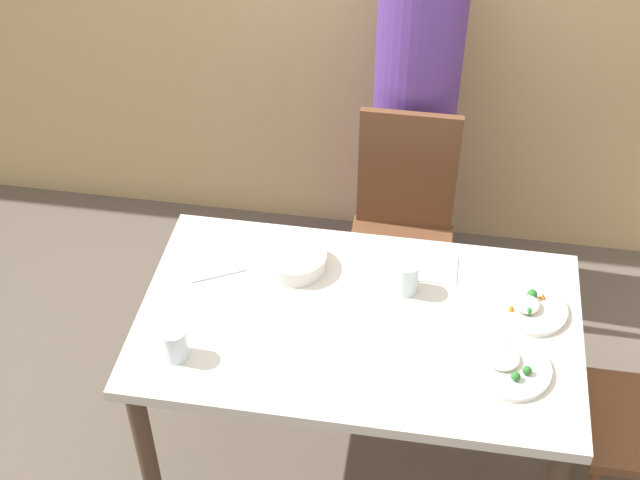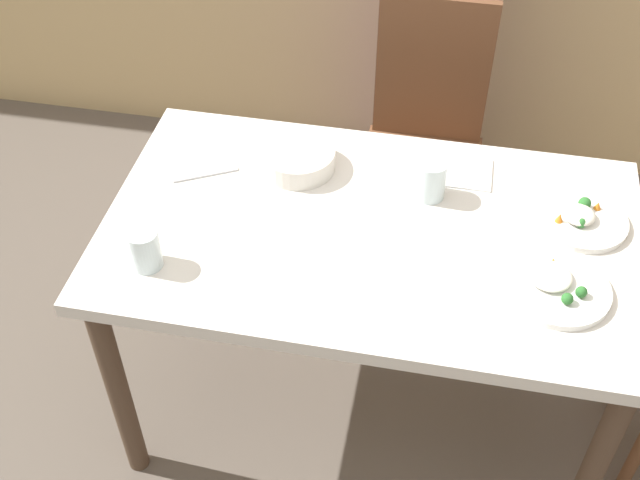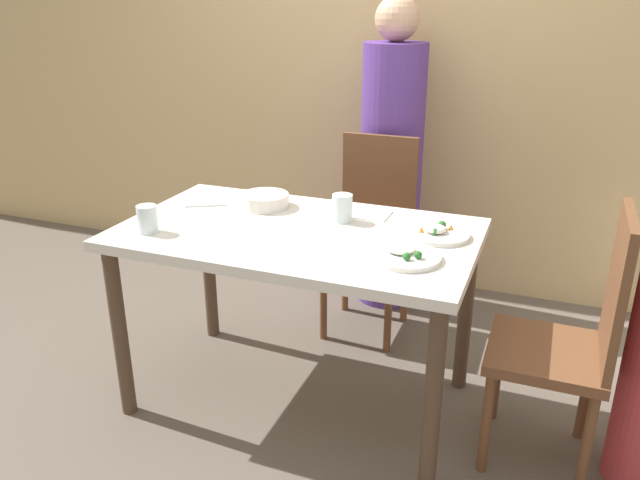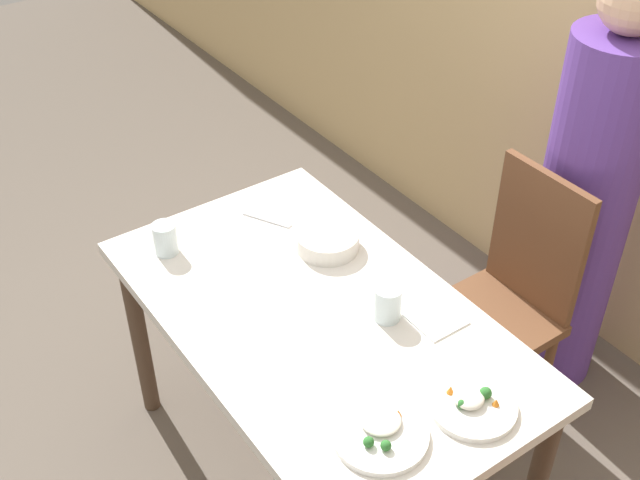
{
  "view_description": "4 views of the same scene",
  "coord_description": "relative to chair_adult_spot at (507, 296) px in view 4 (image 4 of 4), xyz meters",
  "views": [
    {
      "loc": [
        0.18,
        -1.89,
        2.78
      ],
      "look_at": [
        -0.14,
        0.09,
        1.0
      ],
      "focal_mm": 50.0,
      "sensor_mm": 36.0,
      "label": 1
    },
    {
      "loc": [
        0.16,
        -1.48,
        2.17
      ],
      "look_at": [
        -0.12,
        -0.09,
        0.8
      ],
      "focal_mm": 45.0,
      "sensor_mm": 36.0,
      "label": 2
    },
    {
      "loc": [
        0.9,
        -2.06,
        1.62
      ],
      "look_at": [
        0.13,
        -0.09,
        0.78
      ],
      "focal_mm": 35.0,
      "sensor_mm": 36.0,
      "label": 3
    },
    {
      "loc": [
        1.42,
        -0.99,
        2.38
      ],
      "look_at": [
        -0.09,
        0.07,
        0.96
      ],
      "focal_mm": 45.0,
      "sensor_mm": 36.0,
      "label": 4
    }
  ],
  "objects": [
    {
      "name": "bowl_curry",
      "position": [
        -0.32,
        -0.55,
        0.29
      ],
      "size": [
        0.2,
        0.2,
        0.06
      ],
      "color": "silver",
      "rests_on": "dining_table"
    },
    {
      "name": "plate_rice_adult",
      "position": [
        0.38,
        -0.88,
        0.27
      ],
      "size": [
        0.24,
        0.24,
        0.05
      ],
      "color": "white",
      "rests_on": "dining_table"
    },
    {
      "name": "plate_rice_child",
      "position": [
        0.44,
        -0.63,
        0.27
      ],
      "size": [
        0.23,
        0.23,
        0.05
      ],
      "color": "white",
      "rests_on": "dining_table"
    },
    {
      "name": "napkin_folded",
      "position": [
        0.14,
        -0.48,
        0.26
      ],
      "size": [
        0.14,
        0.14,
        0.01
      ],
      "color": "white",
      "rests_on": "dining_table"
    },
    {
      "name": "glass_water_tall",
      "position": [
        0.05,
        -0.59,
        0.31
      ],
      "size": [
        0.08,
        0.08,
        0.11
      ],
      "color": "silver",
      "rests_on": "dining_table"
    },
    {
      "name": "fork_steel",
      "position": [
        -0.56,
        -0.63,
        0.26
      ],
      "size": [
        0.17,
        0.1,
        0.01
      ],
      "color": "silver",
      "rests_on": "dining_table"
    },
    {
      "name": "chair_adult_spot",
      "position": [
        0.0,
        0.0,
        0.0
      ],
      "size": [
        0.4,
        0.4,
        0.98
      ],
      "color": "brown",
      "rests_on": "ground_plane"
    },
    {
      "name": "dining_table",
      "position": [
        -0.08,
        -0.75,
        0.16
      ],
      "size": [
        1.37,
        0.8,
        0.77
      ],
      "color": "silver",
      "rests_on": "ground_plane"
    },
    {
      "name": "person_adult",
      "position": [
        -0.0,
        0.33,
        0.24
      ],
      "size": [
        0.33,
        0.33,
        1.62
      ],
      "color": "#5B3893",
      "rests_on": "ground_plane"
    },
    {
      "name": "glass_water_short",
      "position": [
        -0.6,
        -0.98,
        0.31
      ],
      "size": [
        0.08,
        0.08,
        0.11
      ],
      "color": "silver",
      "rests_on": "dining_table"
    },
    {
      "name": "ground_plane",
      "position": [
        -0.08,
        -0.75,
        -0.52
      ],
      "size": [
        10.0,
        10.0,
        0.0
      ],
      "primitive_type": "plane",
      "color": "#60564C"
    }
  ]
}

